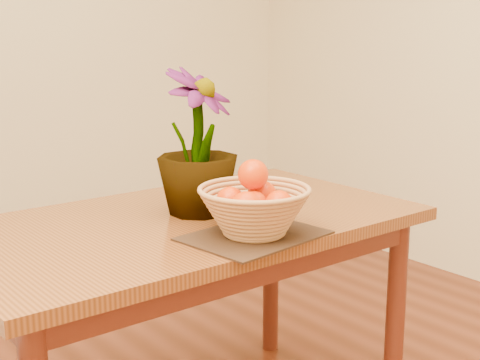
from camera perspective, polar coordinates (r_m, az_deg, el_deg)
table at (r=2.07m, az=-4.48°, el=-5.55°), size 1.40×0.80×0.75m
placemat at (r=1.85m, az=1.22°, el=-4.77°), size 0.40×0.32×0.01m
wicker_basket at (r=1.83m, az=1.23°, el=-2.81°), size 0.31×0.31×0.13m
orange_pile at (r=1.83m, az=1.21°, el=-1.42°), size 0.20×0.20×0.15m
potted_plant at (r=2.04m, az=-3.65°, el=3.25°), size 0.34×0.34×0.45m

